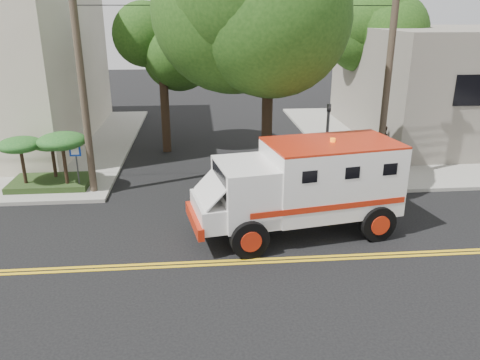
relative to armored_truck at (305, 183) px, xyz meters
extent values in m
plane|color=black|center=(-2.11, -1.87, -1.74)|extent=(100.00, 100.00, 0.00)
cube|color=gray|center=(11.39, 11.63, -1.67)|extent=(17.00, 17.00, 0.15)
cube|color=slate|center=(12.89, 12.13, 1.41)|extent=(14.00, 12.00, 6.00)
cylinder|color=#382D23|center=(-7.71, 4.13, 2.76)|extent=(0.28, 0.28, 9.00)
cylinder|color=#382D23|center=(4.19, 4.33, 2.76)|extent=(0.28, 0.28, 9.00)
cylinder|color=black|center=(-0.61, 4.63, 1.76)|extent=(0.44, 0.44, 7.00)
sphere|color=#1A3B10|center=(-0.61, 4.63, 5.26)|extent=(5.32, 5.32, 5.32)
cylinder|color=black|center=(-5.11, 10.13, 1.06)|extent=(0.44, 0.44, 5.60)
sphere|color=#1A3B10|center=(-5.11, 10.13, 3.86)|extent=(3.92, 3.92, 3.92)
sphere|color=#1A3B10|center=(-4.27, 9.57, 4.28)|extent=(3.36, 3.36, 3.36)
cylinder|color=black|center=(6.39, 14.13, 1.23)|extent=(0.44, 0.44, 5.95)
sphere|color=#1A3B10|center=(6.39, 14.13, 4.21)|extent=(4.20, 4.20, 4.20)
sphere|color=#1A3B10|center=(7.29, 13.53, 4.66)|extent=(3.60, 3.60, 3.60)
cylinder|color=#3F3F42|center=(1.69, 3.73, 0.06)|extent=(0.12, 0.12, 3.60)
imported|color=#3F3F42|center=(1.69, 3.73, 1.41)|extent=(0.15, 0.18, 0.90)
cylinder|color=#3F3F42|center=(-8.31, 4.33, -0.74)|extent=(0.06, 0.06, 2.00)
cube|color=#0C33A5|center=(-8.31, 4.27, 0.06)|extent=(0.45, 0.03, 0.45)
cube|color=#1E3314|center=(-9.61, 4.93, -1.47)|extent=(3.20, 2.00, 0.24)
cylinder|color=black|center=(-10.51, 4.63, -0.59)|extent=(0.14, 0.14, 1.52)
ellipsoid|color=#144419|center=(-10.51, 4.63, 0.26)|extent=(1.73, 1.73, 0.60)
cylinder|color=black|center=(-9.51, 5.33, -0.67)|extent=(0.14, 0.14, 1.36)
ellipsoid|color=#144419|center=(-9.51, 5.33, 0.09)|extent=(1.55, 1.55, 0.54)
cylinder|color=black|center=(-8.81, 4.43, -0.51)|extent=(0.14, 0.14, 1.68)
ellipsoid|color=#144419|center=(-8.81, 4.43, 0.43)|extent=(1.91, 1.91, 0.66)
cube|color=silver|center=(0.86, 0.15, 0.13)|extent=(4.54, 3.15, 2.25)
cube|color=silver|center=(-1.99, -0.35, -0.08)|extent=(2.10, 2.62, 1.82)
cube|color=black|center=(-2.81, -0.50, 0.40)|extent=(0.38, 1.80, 0.75)
cube|color=silver|center=(-3.09, -0.55, -0.62)|extent=(1.32, 2.28, 0.75)
cube|color=#B1230D|center=(-3.62, -0.64, -0.89)|extent=(0.59, 2.30, 0.37)
cube|color=#B1230D|center=(0.86, 0.15, 1.29)|extent=(4.54, 3.15, 0.06)
cylinder|color=black|center=(-1.99, -1.57, -1.15)|extent=(1.22, 0.54, 1.18)
cylinder|color=black|center=(-2.41, 0.79, -1.15)|extent=(1.22, 0.54, 1.18)
cylinder|color=black|center=(2.23, -0.82, -1.15)|extent=(1.22, 0.54, 1.18)
cylinder|color=black|center=(1.81, 1.54, -1.15)|extent=(1.22, 0.54, 1.18)
imported|color=gray|center=(3.39, 5.56, -0.68)|extent=(0.79, 0.74, 1.81)
imported|color=gray|center=(5.57, 7.56, -0.79)|extent=(0.84, 0.69, 1.60)
camera|label=1|loc=(-3.38, -14.00, 5.24)|focal=35.00mm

